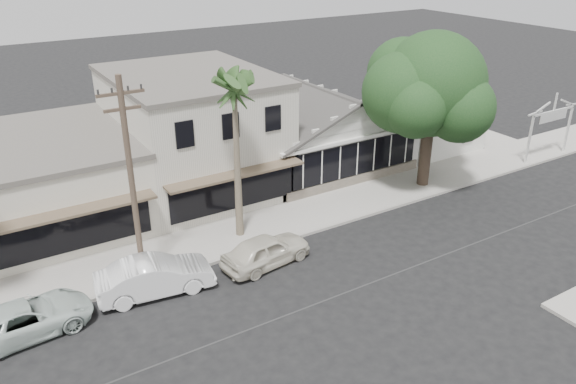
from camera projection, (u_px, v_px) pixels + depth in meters
ground at (384, 278)px, 24.45m from camera, size 140.00×140.00×0.00m
sidewalk_north at (154, 258)px, 25.81m from camera, size 90.00×3.50×0.15m
corner_shop at (318, 126)px, 35.37m from camera, size 10.40×8.60×5.10m
side_cottage at (423, 126)px, 39.01m from camera, size 6.00×6.00×3.00m
arch_sign at (553, 113)px, 36.01m from camera, size 4.12×0.12×3.95m
row_building_near at (193, 134)px, 32.08m from camera, size 8.00×10.00×6.50m
row_building_midnear at (28, 186)px, 28.27m from camera, size 10.00×10.00×4.20m
utility_pole at (132, 180)px, 22.16m from camera, size 1.80×0.24×9.00m
car_0 at (266, 250)px, 25.18m from camera, size 4.43×2.24×1.44m
car_1 at (155, 276)px, 23.14m from camera, size 4.97×2.28×1.58m
car_2 at (26, 319)px, 20.78m from camera, size 4.99×2.64×1.34m
shade_tree at (428, 87)px, 31.06m from camera, size 8.14×7.36×9.04m
palm_east at (234, 88)px, 24.67m from camera, size 2.63×2.63×8.70m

